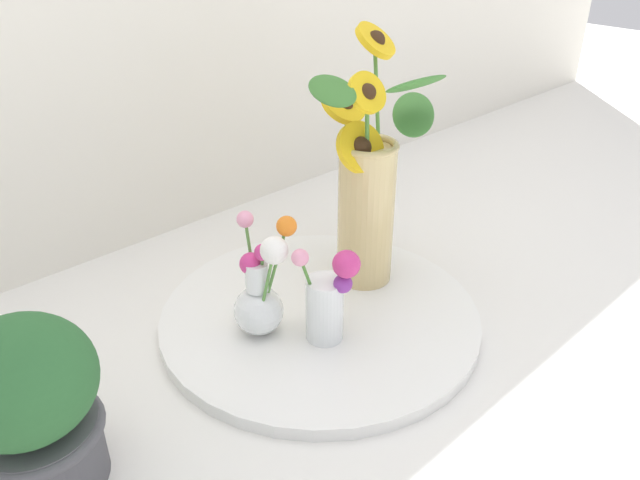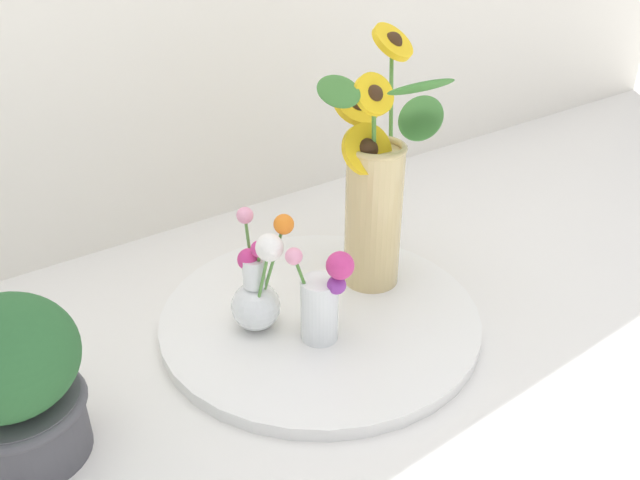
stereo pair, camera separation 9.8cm
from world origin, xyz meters
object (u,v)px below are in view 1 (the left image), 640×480
at_px(serving_tray, 320,316).
at_px(vase_small_center, 328,299).
at_px(potted_plant, 30,405).
at_px(vase_bulb_right, 260,292).
at_px(mason_jar_sunflowers, 367,188).

height_order(serving_tray, vase_small_center, vase_small_center).
distance_m(serving_tray, vase_small_center, 0.11).
bearing_deg(potted_plant, vase_bulb_right, 5.18).
bearing_deg(vase_small_center, potted_plant, 173.06).
distance_m(mason_jar_sunflowers, vase_small_center, 0.22).
distance_m(serving_tray, mason_jar_sunflowers, 0.23).
bearing_deg(potted_plant, vase_small_center, -6.94).
bearing_deg(vase_bulb_right, vase_small_center, -52.93).
xyz_separation_m(serving_tray, mason_jar_sunflowers, (0.14, 0.03, 0.19)).
distance_m(vase_small_center, vase_bulb_right, 0.11).
height_order(serving_tray, mason_jar_sunflowers, mason_jar_sunflowers).
bearing_deg(vase_bulb_right, mason_jar_sunflowers, 1.01).
relative_size(serving_tray, mason_jar_sunflowers, 1.24).
xyz_separation_m(serving_tray, potted_plant, (-0.47, -0.01, 0.11)).
height_order(serving_tray, vase_bulb_right, vase_bulb_right).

